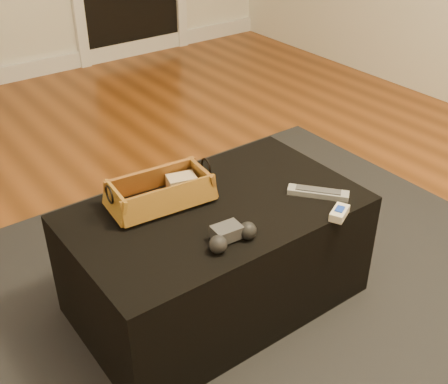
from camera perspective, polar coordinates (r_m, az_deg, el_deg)
floor at (r=2.15m, az=-4.01°, el=-11.83°), size 5.00×5.50×0.01m
area_rug at (r=2.14m, az=0.05°, el=-11.64°), size 2.60×2.00×0.01m
ottoman at (r=2.03m, az=-0.79°, el=-6.42°), size 1.00×0.60×0.42m
tv_remote at (r=1.90m, az=-6.74°, el=-0.94°), size 0.19×0.04×0.02m
cloth_bundle at (r=1.97m, az=-4.32°, el=0.92°), size 0.11×0.09×0.05m
wicker_basket at (r=1.91m, az=-6.46°, el=-0.11°), size 0.37×0.22×0.13m
game_controller at (r=1.72m, az=0.68°, el=-4.42°), size 0.17×0.10×0.06m
silver_remote at (r=1.99m, az=9.54°, el=-0.05°), size 0.17×0.19×0.02m
cream_gadget at (r=1.89m, az=11.64°, el=-2.08°), size 0.10×0.08×0.03m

